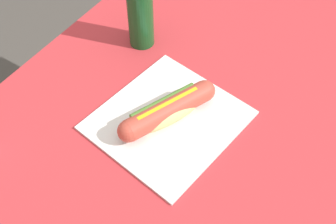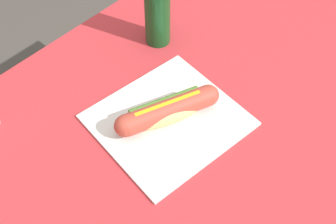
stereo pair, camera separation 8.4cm
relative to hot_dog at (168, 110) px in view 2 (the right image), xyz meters
name	(u,v)px [view 2 (the right image)]	position (x,y,z in m)	size (l,w,h in m)	color
dining_table	(176,154)	(0.02, -0.01, -0.18)	(1.23, 0.77, 0.76)	brown
paper_wrapper	(168,120)	(0.00, 0.00, -0.03)	(0.29, 0.27, 0.01)	silver
hot_dog	(168,110)	(0.00, 0.00, 0.00)	(0.22, 0.12, 0.05)	#E5BC75
soda_bottle	(157,5)	(0.17, 0.19, 0.07)	(0.06, 0.06, 0.24)	#14471E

